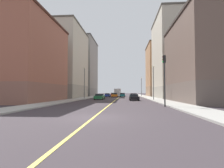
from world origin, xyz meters
TOP-DOWN VIEW (x-y plane):
  - ground_plane at (0.00, 0.00)m, footprint 400.00×400.00m
  - sidewalk_left at (8.89, 49.00)m, footprint 3.32×168.00m
  - sidewalk_right at (-8.89, 49.00)m, footprint 3.32×168.00m
  - lane_center_stripe at (0.00, 49.00)m, footprint 0.16×154.00m
  - building_left_near at (16.29, 18.10)m, footprint 11.79×17.07m
  - building_left_mid at (16.29, 37.34)m, footprint 11.79×17.33m
  - building_left_far at (16.29, 56.90)m, footprint 11.79×14.97m
  - building_right_corner at (-16.29, 17.84)m, footprint 11.79×16.06m
  - building_right_midblock at (-16.29, 37.98)m, footprint 11.79×17.59m
  - building_right_distant at (-16.29, 58.57)m, footprint 11.79×17.64m
  - traffic_light_left_near at (6.81, 9.26)m, footprint 0.40×0.32m
  - street_lamp_left_near at (7.82, 24.66)m, footprint 0.36×0.36m
  - street_lamp_right_near at (-7.82, 29.99)m, footprint 0.36×0.36m
  - street_lamp_left_far at (7.82, 53.09)m, footprint 0.36×0.36m
  - car_green at (-3.80, 28.02)m, footprint 1.97×4.53m
  - car_orange at (-1.51, 45.87)m, footprint 1.91×4.57m
  - car_red at (4.12, 32.56)m, footprint 1.91×4.48m
  - car_blue at (-4.05, 47.53)m, footprint 1.84×4.41m
  - car_black at (3.82, 24.03)m, footprint 1.97×4.25m
  - car_teal at (0.99, 49.92)m, footprint 1.85×3.97m
  - car_maroon at (-3.89, 69.33)m, footprint 1.94×4.39m
  - box_truck at (-1.15, 59.27)m, footprint 2.54×7.89m

SIDE VIEW (x-z plane):
  - ground_plane at x=0.00m, z-range 0.00..0.00m
  - lane_center_stripe at x=0.00m, z-range 0.00..0.01m
  - sidewalk_left at x=8.89m, z-range 0.00..0.15m
  - sidewalk_right at x=-8.89m, z-range 0.00..0.15m
  - car_blue at x=-4.05m, z-range 0.00..1.23m
  - car_black at x=3.82m, z-range -0.02..1.26m
  - car_maroon at x=-3.89m, z-range 0.01..1.25m
  - car_green at x=-3.80m, z-range -0.02..1.28m
  - car_teal at x=0.99m, z-range -0.01..1.33m
  - car_orange at x=-1.51m, z-range -0.01..1.36m
  - car_red at x=4.12m, z-range -0.01..1.36m
  - box_truck at x=-1.15m, z-range 0.12..3.05m
  - traffic_light_left_near at x=6.81m, z-range 0.89..7.02m
  - street_lamp_left_far at x=7.82m, z-range 0.90..7.71m
  - street_lamp_left_near at x=7.82m, z-range 0.90..7.87m
  - street_lamp_right_near at x=-7.82m, z-range 0.92..8.47m
  - building_left_near at x=16.29m, z-range 0.01..13.95m
  - building_right_corner at x=-16.29m, z-range 0.01..14.80m
  - building_left_far at x=16.29m, z-range 0.01..19.77m
  - building_right_midblock at x=-16.29m, z-range 0.01..20.48m
  - building_left_mid at x=16.29m, z-range 0.01..22.35m
  - building_right_distant at x=-16.29m, z-range 0.01..22.83m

